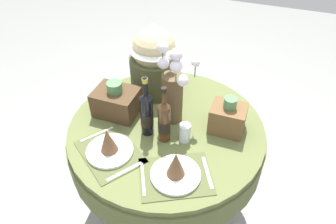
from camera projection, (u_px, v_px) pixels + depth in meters
name	position (u px, v px, depth m)	size (l,w,h in m)	color
ground	(167.00, 202.00, 2.23)	(8.00, 8.00, 0.00)	gray
dining_table	(166.00, 143.00, 1.83)	(1.12, 1.12, 0.76)	#5B6638
place_setting_left	(109.00, 146.00, 1.56)	(0.43, 0.41, 0.16)	#4E562F
place_setting_right	(176.00, 170.00, 1.44)	(0.42, 0.39, 0.16)	#4E562F
flower_vase	(173.00, 89.00, 1.65)	(0.21, 0.18, 0.48)	brown
wine_bottle_left	(164.00, 121.00, 1.58)	(0.07, 0.07, 0.34)	#422814
wine_bottle_rear	(147.00, 114.00, 1.61)	(0.07, 0.07, 0.36)	black
tumbler_near_left	(185.00, 133.00, 1.62)	(0.06, 0.06, 0.11)	silver
gift_tub_back_left	(154.00, 56.00, 1.85)	(0.31, 0.31, 0.46)	#474C2D
woven_basket_side_left	(116.00, 101.00, 1.77)	(0.25, 0.19, 0.21)	#47331E
woven_basket_side_right	(228.00, 118.00, 1.66)	(0.19, 0.15, 0.22)	brown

